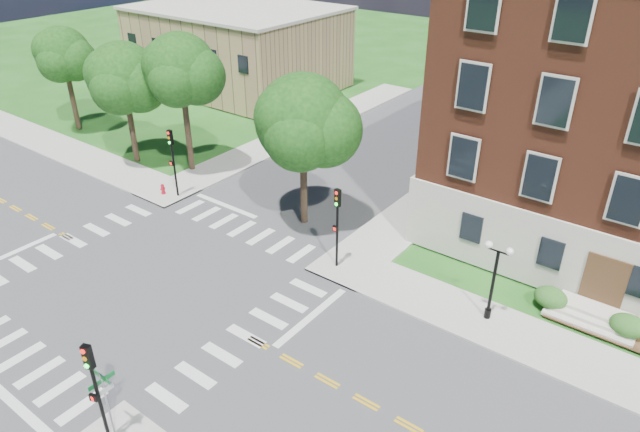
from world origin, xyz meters
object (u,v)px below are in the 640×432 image
Objects in this scene: traffic_signal_nw at (172,155)px; street_sign_pole at (105,392)px; twin_lamp_west at (494,277)px; fire_hydrant at (163,189)px; traffic_signal_ne at (337,218)px; traffic_signal_se at (94,383)px.

street_sign_pole is (13.73, -14.96, -0.88)m from traffic_signal_nw.
twin_lamp_west is at bearing 0.92° from traffic_signal_nw.
traffic_signal_ne is at bearing -0.03° from fire_hydrant.
street_sign_pole is at bearing 119.34° from traffic_signal_se.
traffic_signal_se reaches higher than twin_lamp_west.
traffic_signal_ne is (-0.05, 14.91, 0.00)m from traffic_signal_se.
twin_lamp_west is (8.53, 15.70, -0.66)m from traffic_signal_se.
fire_hydrant is (-14.91, 0.01, -2.72)m from traffic_signal_ne.
traffic_signal_nw is at bearing 22.35° from fire_hydrant.
fire_hydrant is (-23.49, -0.78, -2.06)m from twin_lamp_west.
traffic_signal_nw is 1.13× the size of twin_lamp_west.
traffic_signal_se is 1.55× the size of street_sign_pole.
fire_hydrant is at bearing -178.09° from twin_lamp_west.
traffic_signal_se is at bearing -44.91° from fire_hydrant.
traffic_signal_nw is (-13.89, 0.43, 0.00)m from traffic_signal_ne.
traffic_signal_ne is 6.40× the size of fire_hydrant.
traffic_signal_se is at bearing -47.73° from traffic_signal_nw.
traffic_signal_ne reaches higher than street_sign_pole.
fire_hydrant is (-14.75, 14.54, -1.84)m from street_sign_pole.
traffic_signal_nw is at bearing 132.27° from traffic_signal_se.
traffic_signal_se is 1.00× the size of traffic_signal_nw.
twin_lamp_west is 1.36× the size of street_sign_pole.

